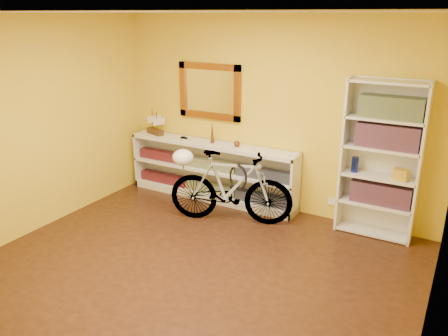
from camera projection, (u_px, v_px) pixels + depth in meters
The scene contains 24 objects.
floor at pixel (192, 272), 4.75m from camera, with size 4.50×4.00×0.01m, color black.
ceiling at pixel (185, 11), 3.90m from camera, with size 4.50×4.00×0.01m, color silver.
back_wall at pixel (272, 115), 5.97m from camera, with size 4.50×0.01×2.60m, color gold.
left_wall at pixel (32, 127), 5.37m from camera, with size 0.01×4.00×2.60m, color gold.
right_wall at pixel (445, 199), 3.28m from camera, with size 0.01×4.00×2.60m, color gold.
gilt_mirror at pixel (209, 91), 6.30m from camera, with size 0.98×0.06×0.78m, color brown.
wall_socket at pixel (332, 201), 5.88m from camera, with size 0.09×0.01×0.09m, color silver.
console_unit at pixel (212, 171), 6.49m from camera, with size 2.60×0.35×0.85m, color silver, non-canonical shape.
cd_row_lower at pixel (211, 188), 6.56m from camera, with size 2.50×0.13×0.14m, color black.
cd_row_upper at pixel (211, 164), 6.44m from camera, with size 2.50×0.13×0.14m, color navy.
model_ship at pixel (155, 122), 6.75m from camera, with size 0.32×0.12×0.38m, color #3B2510, non-canonical shape.
toy_car at pixel (184, 139), 6.57m from camera, with size 0.00×0.00×0.00m, color black.
bronze_ornament at pixel (212, 132), 6.29m from camera, with size 0.06×0.06×0.33m, color brown.
decorative_orb at pixel (237, 144), 6.15m from camera, with size 0.09×0.09×0.09m, color brown.
bookcase at pixel (381, 161), 5.27m from camera, with size 0.90×0.30×1.90m, color silver, non-canonical shape.
book_row_a at pixel (381, 193), 5.38m from camera, with size 0.70×0.22×0.26m, color maroon.
book_row_b at pixel (388, 136), 5.15m from camera, with size 0.70×0.22×0.28m, color maroon.
book_row_c at pixel (392, 107), 5.04m from camera, with size 0.70×0.22×0.25m, color navy.
travel_mug at pixel (355, 165), 5.41m from camera, with size 0.08×0.08×0.19m, color navy.
red_tin at pixel (369, 108), 5.19m from camera, with size 0.14×0.14×0.17m, color maroon.
yellow_bag at pixel (401, 175), 5.16m from camera, with size 0.17×0.11×0.13m, color gold.
bicycle at pixel (231, 187), 5.74m from camera, with size 1.63×0.42×0.96m, color silver.
helmet at pixel (183, 157), 5.73m from camera, with size 0.28×0.26×0.21m, color white.
u_lock at pixel (238, 177), 5.67m from camera, with size 0.25×0.25×0.03m, color black.
Camera 1 is at (2.33, -3.43, 2.59)m, focal length 35.93 mm.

